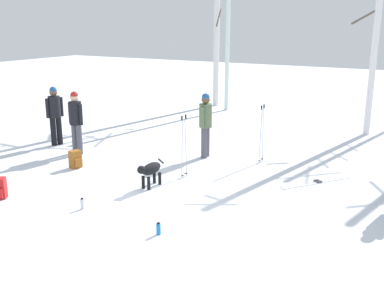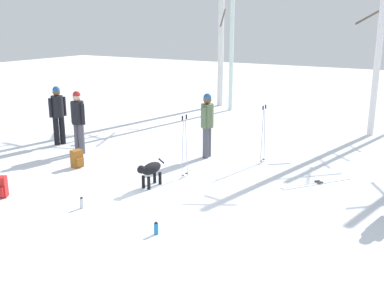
{
  "view_description": "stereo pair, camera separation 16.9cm",
  "coord_description": "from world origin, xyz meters",
  "px_view_note": "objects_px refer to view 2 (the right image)",
  "views": [
    {
      "loc": [
        4.97,
        -6.53,
        3.53
      ],
      "look_at": [
        0.34,
        1.61,
        1.0
      ],
      "focal_mm": 42.82,
      "sensor_mm": 36.0,
      "label": 1
    },
    {
      "loc": [
        5.11,
        -6.44,
        3.53
      ],
      "look_at": [
        0.34,
        1.61,
        1.0
      ],
      "focal_mm": 42.82,
      "sensor_mm": 36.0,
      "label": 2
    }
  ],
  "objects_px": {
    "backpack_0": "(0,187)",
    "birch_tree_0": "(221,5)",
    "person_1": "(78,118)",
    "ski_poles_0": "(185,145)",
    "water_bottle_1": "(156,228)",
    "birch_tree_2": "(380,32)",
    "person_3": "(207,121)",
    "ski_poles_1": "(263,133)",
    "dog": "(150,170)",
    "water_bottle_0": "(82,203)",
    "backpack_2": "(77,159)",
    "birch_tree_1": "(231,34)",
    "person_0": "(58,111)",
    "ski_pair_lying_0": "(317,183)"
  },
  "relations": [
    {
      "from": "backpack_0",
      "to": "birch_tree_0",
      "type": "xyz_separation_m",
      "value": [
        -1.0,
        11.76,
        3.92
      ]
    },
    {
      "from": "person_1",
      "to": "ski_poles_0",
      "type": "distance_m",
      "value": 3.56
    },
    {
      "from": "water_bottle_1",
      "to": "birch_tree_2",
      "type": "xyz_separation_m",
      "value": [
        1.81,
        9.26,
        3.09
      ]
    },
    {
      "from": "person_3",
      "to": "ski_poles_0",
      "type": "bearing_deg",
      "value": -78.53
    },
    {
      "from": "ski_poles_1",
      "to": "ski_poles_0",
      "type": "bearing_deg",
      "value": -119.77
    },
    {
      "from": "dog",
      "to": "backpack_0",
      "type": "distance_m",
      "value": 3.11
    },
    {
      "from": "person_3",
      "to": "water_bottle_0",
      "type": "bearing_deg",
      "value": -95.6
    },
    {
      "from": "ski_poles_1",
      "to": "backpack_2",
      "type": "height_order",
      "value": "ski_poles_1"
    },
    {
      "from": "water_bottle_0",
      "to": "birch_tree_1",
      "type": "height_order",
      "value": "birch_tree_1"
    },
    {
      "from": "person_0",
      "to": "person_1",
      "type": "bearing_deg",
      "value": -18.24
    },
    {
      "from": "ski_poles_1",
      "to": "birch_tree_2",
      "type": "distance_m",
      "value": 5.43
    },
    {
      "from": "water_bottle_1",
      "to": "backpack_2",
      "type": "bearing_deg",
      "value": 151.85
    },
    {
      "from": "backpack_2",
      "to": "birch_tree_0",
      "type": "relative_size",
      "value": 0.06
    },
    {
      "from": "person_3",
      "to": "ski_pair_lying_0",
      "type": "xyz_separation_m",
      "value": [
        3.12,
        -0.54,
        -0.97
      ]
    },
    {
      "from": "ski_poles_0",
      "to": "backpack_2",
      "type": "distance_m",
      "value": 2.85
    },
    {
      "from": "ski_pair_lying_0",
      "to": "ski_poles_0",
      "type": "xyz_separation_m",
      "value": [
        -2.78,
        -1.16,
        0.78
      ]
    },
    {
      "from": "dog",
      "to": "ski_poles_0",
      "type": "height_order",
      "value": "ski_poles_0"
    },
    {
      "from": "birch_tree_2",
      "to": "person_3",
      "type": "bearing_deg",
      "value": -124.38
    },
    {
      "from": "backpack_2",
      "to": "birch_tree_0",
      "type": "bearing_deg",
      "value": 95.59
    },
    {
      "from": "birch_tree_1",
      "to": "birch_tree_2",
      "type": "distance_m",
      "value": 5.9
    },
    {
      "from": "person_1",
      "to": "birch_tree_2",
      "type": "bearing_deg",
      "value": 43.88
    },
    {
      "from": "person_1",
      "to": "birch_tree_2",
      "type": "height_order",
      "value": "birch_tree_2"
    },
    {
      "from": "birch_tree_0",
      "to": "ski_pair_lying_0",
      "type": "bearing_deg",
      "value": -49.93
    },
    {
      "from": "dog",
      "to": "ski_poles_1",
      "type": "xyz_separation_m",
      "value": [
        1.44,
        2.89,
        0.41
      ]
    },
    {
      "from": "person_0",
      "to": "birch_tree_1",
      "type": "xyz_separation_m",
      "value": [
        1.96,
        7.37,
        2.06
      ]
    },
    {
      "from": "backpack_0",
      "to": "ski_poles_1",
      "type": "bearing_deg",
      "value": 52.99
    },
    {
      "from": "water_bottle_0",
      "to": "birch_tree_2",
      "type": "distance_m",
      "value": 10.27
    },
    {
      "from": "person_3",
      "to": "birch_tree_0",
      "type": "relative_size",
      "value": 0.22
    },
    {
      "from": "person_0",
      "to": "birch_tree_2",
      "type": "bearing_deg",
      "value": 37.36
    },
    {
      "from": "ski_poles_0",
      "to": "person_3",
      "type": "bearing_deg",
      "value": 101.47
    },
    {
      "from": "ski_pair_lying_0",
      "to": "backpack_2",
      "type": "xyz_separation_m",
      "value": [
        -5.47,
        -1.87,
        0.2
      ]
    },
    {
      "from": "person_0",
      "to": "water_bottle_0",
      "type": "bearing_deg",
      "value": -39.18
    },
    {
      "from": "person_3",
      "to": "ski_poles_1",
      "type": "height_order",
      "value": "person_3"
    },
    {
      "from": "backpack_0",
      "to": "ski_pair_lying_0",
      "type": "bearing_deg",
      "value": 37.59
    },
    {
      "from": "ski_pair_lying_0",
      "to": "person_0",
      "type": "bearing_deg",
      "value": -176.14
    },
    {
      "from": "backpack_0",
      "to": "water_bottle_0",
      "type": "relative_size",
      "value": 1.94
    },
    {
      "from": "person_1",
      "to": "birch_tree_1",
      "type": "bearing_deg",
      "value": 84.23
    },
    {
      "from": "person_3",
      "to": "water_bottle_0",
      "type": "xyz_separation_m",
      "value": [
        -0.42,
        -4.27,
        -0.87
      ]
    },
    {
      "from": "backpack_0",
      "to": "birch_tree_1",
      "type": "xyz_separation_m",
      "value": [
        -0.14,
        11.02,
        2.83
      ]
    },
    {
      "from": "water_bottle_0",
      "to": "backpack_2",
      "type": "bearing_deg",
      "value": 136.09
    },
    {
      "from": "person_0",
      "to": "person_1",
      "type": "distance_m",
      "value": 1.24
    },
    {
      "from": "person_3",
      "to": "water_bottle_0",
      "type": "height_order",
      "value": "person_3"
    },
    {
      "from": "dog",
      "to": "birch_tree_2",
      "type": "distance_m",
      "value": 8.57
    },
    {
      "from": "birch_tree_2",
      "to": "ski_pair_lying_0",
      "type": "bearing_deg",
      "value": -91.72
    },
    {
      "from": "ski_poles_1",
      "to": "birch_tree_0",
      "type": "xyz_separation_m",
      "value": [
        -4.75,
        6.8,
        3.34
      ]
    },
    {
      "from": "backpack_2",
      "to": "water_bottle_0",
      "type": "height_order",
      "value": "backpack_2"
    },
    {
      "from": "person_0",
      "to": "birch_tree_2",
      "type": "relative_size",
      "value": 0.28
    },
    {
      "from": "dog",
      "to": "water_bottle_0",
      "type": "xyz_separation_m",
      "value": [
        -0.45,
        -1.66,
        -0.28
      ]
    },
    {
      "from": "ski_pair_lying_0",
      "to": "ski_poles_1",
      "type": "bearing_deg",
      "value": 153.76
    },
    {
      "from": "water_bottle_1",
      "to": "birch_tree_2",
      "type": "relative_size",
      "value": 0.04
    }
  ]
}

